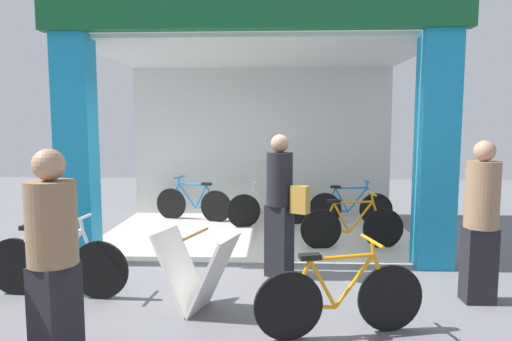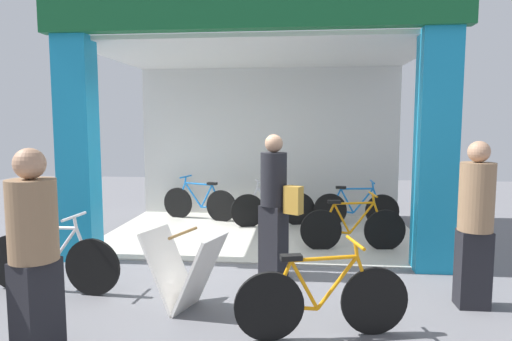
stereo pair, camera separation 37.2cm
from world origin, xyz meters
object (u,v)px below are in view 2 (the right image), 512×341
at_px(bicycle_inside_3, 274,208).
at_px(pedestrian_2, 475,223).
at_px(bicycle_inside_1, 356,208).
at_px(sandwich_board_sign, 184,271).
at_px(bicycle_parked_0, 322,300).
at_px(bicycle_parked_1, 52,261).
at_px(pedestrian_3, 34,252).
at_px(pedestrian_0, 275,204).
at_px(bicycle_inside_0, 199,203).
at_px(bicycle_inside_2, 352,228).

xyz_separation_m(bicycle_inside_3, pedestrian_2, (2.20, -3.30, 0.52)).
bearing_deg(bicycle_inside_1, pedestrian_2, -77.67).
xyz_separation_m(sandwich_board_sign, pedestrian_2, (2.86, 0.36, 0.47)).
distance_m(bicycle_parked_0, bicycle_parked_1, 2.98).
bearing_deg(sandwich_board_sign, bicycle_parked_1, 169.20).
bearing_deg(pedestrian_3, pedestrian_0, 51.24).
relative_size(bicycle_parked_0, sandwich_board_sign, 1.72).
bearing_deg(pedestrian_2, bicycle_parked_0, -152.02).
height_order(bicycle_inside_3, bicycle_parked_1, bicycle_parked_1).
xyz_separation_m(bicycle_inside_1, bicycle_parked_1, (-3.66, -3.51, 0.02)).
height_order(bicycle_inside_0, bicycle_inside_2, bicycle_inside_0).
relative_size(bicycle_parked_1, pedestrian_0, 0.92).
bearing_deg(bicycle_parked_1, bicycle_inside_3, 56.71).
bearing_deg(bicycle_inside_1, bicycle_inside_0, 175.12).
distance_m(bicycle_parked_0, sandwich_board_sign, 1.41).
relative_size(bicycle_inside_3, pedestrian_3, 0.89).
bearing_deg(sandwich_board_sign, bicycle_inside_3, 79.80).
relative_size(bicycle_inside_3, sandwich_board_sign, 1.69).
distance_m(pedestrian_0, pedestrian_2, 2.15).
xyz_separation_m(bicycle_inside_1, bicycle_inside_3, (-1.45, -0.14, 0.01)).
height_order(bicycle_parked_1, pedestrian_3, pedestrian_3).
relative_size(bicycle_parked_1, sandwich_board_sign, 1.81).
distance_m(bicycle_inside_2, sandwich_board_sign, 2.95).
xyz_separation_m(bicycle_inside_2, bicycle_parked_0, (-0.55, -2.72, 0.00)).
distance_m(bicycle_inside_1, bicycle_inside_3, 1.46).
bearing_deg(pedestrian_3, bicycle_inside_0, 88.89).
height_order(bicycle_parked_0, pedestrian_2, pedestrian_2).
relative_size(bicycle_inside_1, pedestrian_2, 0.90).
xyz_separation_m(bicycle_inside_0, bicycle_inside_2, (2.66, -1.78, -0.00)).
bearing_deg(bicycle_inside_3, sandwich_board_sign, -100.20).
height_order(sandwich_board_sign, pedestrian_3, pedestrian_3).
relative_size(bicycle_inside_2, pedestrian_2, 0.91).
bearing_deg(pedestrian_2, pedestrian_3, -159.17).
bearing_deg(sandwich_board_sign, pedestrian_2, 7.15).
bearing_deg(bicycle_inside_1, pedestrian_0, -115.02).
bearing_deg(bicycle_parked_0, pedestrian_3, -164.58).
bearing_deg(sandwich_board_sign, bicycle_inside_0, 100.85).
relative_size(bicycle_inside_3, pedestrian_0, 0.86).
distance_m(pedestrian_2, pedestrian_3, 4.00).
xyz_separation_m(bicycle_inside_2, pedestrian_2, (0.98, -1.91, 0.52)).
bearing_deg(bicycle_inside_2, bicycle_inside_3, 131.46).
relative_size(bicycle_inside_2, pedestrian_3, 0.91).
bearing_deg(bicycle_inside_3, pedestrian_3, -107.98).
bearing_deg(bicycle_parked_1, pedestrian_3, -63.54).
bearing_deg(bicycle_parked_0, bicycle_parked_1, 165.42).
bearing_deg(bicycle_parked_1, pedestrian_0, 17.82).
bearing_deg(sandwich_board_sign, bicycle_parked_0, -18.83).
height_order(pedestrian_0, pedestrian_3, pedestrian_0).
bearing_deg(pedestrian_0, bicycle_parked_1, -162.18).
height_order(bicycle_parked_0, pedestrian_3, pedestrian_3).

